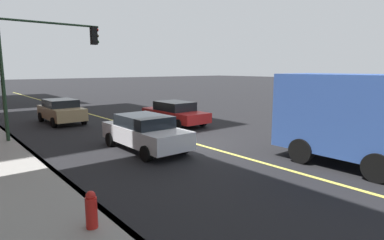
% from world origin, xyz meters
% --- Properties ---
extents(ground, '(200.00, 200.00, 0.00)m').
position_xyz_m(ground, '(0.00, 0.00, 0.00)').
color(ground, black).
extents(curb_edge, '(80.00, 0.16, 0.15)m').
position_xyz_m(curb_edge, '(0.00, 6.22, 0.07)').
color(curb_edge, slate).
rests_on(curb_edge, ground).
extents(lane_stripe_center, '(80.00, 0.16, 0.01)m').
position_xyz_m(lane_stripe_center, '(0.00, 0.00, 0.01)').
color(lane_stripe_center, '#D8CC4C').
rests_on(lane_stripe_center, ground).
extents(car_tan, '(4.14, 1.98, 1.48)m').
position_xyz_m(car_tan, '(9.20, 2.86, 0.78)').
color(car_tan, tan).
rests_on(car_tan, ground).
extents(car_red, '(4.72, 1.98, 1.40)m').
position_xyz_m(car_red, '(4.25, -2.31, 0.73)').
color(car_red, red).
rests_on(car_red, ground).
extents(car_white, '(4.52, 1.96, 1.46)m').
position_xyz_m(car_white, '(0.13, 2.29, 0.77)').
color(car_white, silver).
rests_on(car_white, ground).
extents(truck_blue, '(7.27, 2.59, 3.19)m').
position_xyz_m(truck_blue, '(-7.13, -2.21, 1.68)').
color(truck_blue, silver).
rests_on(truck_blue, ground).
extents(traffic_light_mast, '(0.28, 4.61, 5.80)m').
position_xyz_m(traffic_light_mast, '(4.98, 4.79, 4.01)').
color(traffic_light_mast, '#1E3823').
rests_on(traffic_light_mast, ground).
extents(fire_hydrant, '(0.24, 0.24, 0.94)m').
position_xyz_m(fire_hydrant, '(-5.13, 6.74, 0.47)').
color(fire_hydrant, red).
rests_on(fire_hydrant, ground).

